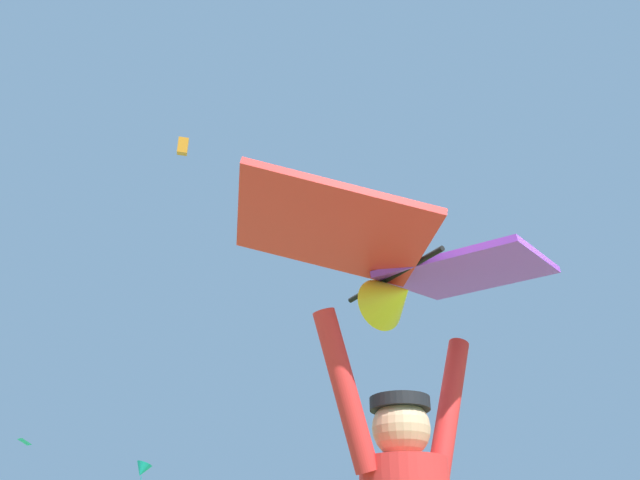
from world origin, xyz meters
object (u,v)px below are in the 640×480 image
(distant_kite_yellow_low_left, at_px, (382,279))
(distant_kite_teal_mid_right, at_px, (25,441))
(distant_kite_orange_mid_left, at_px, (183,146))
(distant_kite_teal_low_right, at_px, (142,470))
(held_stunt_kite, at_px, (402,265))

(distant_kite_yellow_low_left, distance_m, distant_kite_teal_mid_right, 21.67)
(distant_kite_teal_mid_right, bearing_deg, distant_kite_yellow_low_left, 1.50)
(distant_kite_orange_mid_left, height_order, distant_kite_teal_mid_right, distant_kite_orange_mid_left)
(distant_kite_yellow_low_left, relative_size, distant_kite_teal_low_right, 0.79)
(distant_kite_yellow_low_left, bearing_deg, distant_kite_orange_mid_left, -147.85)
(held_stunt_kite, distance_m, distant_kite_orange_mid_left, 30.65)
(distant_kite_teal_low_right, bearing_deg, distant_kite_yellow_low_left, 0.83)
(held_stunt_kite, bearing_deg, distant_kite_teal_low_right, 93.46)
(distant_kite_yellow_low_left, distance_m, distant_kite_teal_low_right, 17.70)
(distant_kite_teal_mid_right, bearing_deg, distant_kite_teal_low_right, 3.07)
(distant_kite_yellow_low_left, relative_size, distant_kite_teal_mid_right, 2.09)
(distant_kite_teal_low_right, bearing_deg, distant_kite_orange_mid_left, -87.81)
(distant_kite_yellow_low_left, xyz_separation_m, distant_kite_orange_mid_left, (-12.86, -8.08, 2.36))
(distant_kite_teal_low_right, relative_size, distant_kite_orange_mid_left, 2.14)
(distant_kite_teal_mid_right, bearing_deg, held_stunt_kite, -76.76)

